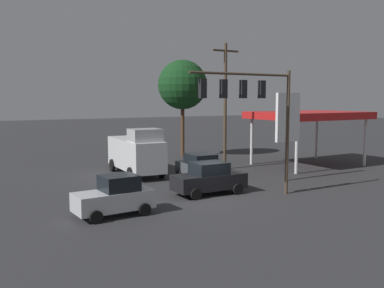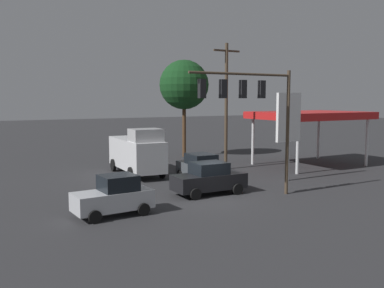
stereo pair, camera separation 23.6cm
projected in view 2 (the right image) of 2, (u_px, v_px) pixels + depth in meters
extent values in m
plane|color=#2D2D30|center=(209.00, 199.00, 24.42)|extent=(200.00, 200.00, 0.00)
cylinder|color=#473828|center=(287.00, 133.00, 25.27)|extent=(0.20, 0.20, 7.32)
cylinder|color=#473828|center=(242.00, 74.00, 23.27)|extent=(6.69, 0.14, 0.14)
cube|color=black|center=(262.00, 89.00, 24.02)|extent=(0.36, 0.28, 1.00)
sphere|color=#FF4141|center=(260.00, 84.00, 24.15)|extent=(0.22, 0.22, 0.22)
sphere|color=#392305|center=(260.00, 89.00, 24.18)|extent=(0.22, 0.22, 0.22)
sphere|color=black|center=(260.00, 95.00, 24.21)|extent=(0.22, 0.22, 0.22)
cube|color=black|center=(243.00, 89.00, 23.38)|extent=(0.36, 0.28, 1.00)
sphere|color=#FF4141|center=(241.00, 84.00, 23.51)|extent=(0.22, 0.22, 0.22)
sphere|color=#392305|center=(241.00, 89.00, 23.54)|extent=(0.22, 0.22, 0.22)
sphere|color=black|center=(241.00, 95.00, 23.57)|extent=(0.22, 0.22, 0.22)
cube|color=black|center=(223.00, 89.00, 22.74)|extent=(0.36, 0.28, 1.00)
sphere|color=#FF4141|center=(221.00, 83.00, 22.87)|extent=(0.22, 0.22, 0.22)
sphere|color=#392305|center=(221.00, 89.00, 22.90)|extent=(0.22, 0.22, 0.22)
sphere|color=black|center=(221.00, 95.00, 22.93)|extent=(0.22, 0.22, 0.22)
cube|color=black|center=(202.00, 89.00, 22.10)|extent=(0.36, 0.28, 1.00)
sphere|color=#FF4141|center=(200.00, 83.00, 22.23)|extent=(0.22, 0.22, 0.22)
sphere|color=#392305|center=(200.00, 89.00, 22.26)|extent=(0.22, 0.22, 0.22)
sphere|color=black|center=(200.00, 94.00, 22.30)|extent=(0.22, 0.22, 0.22)
cylinder|color=#473828|center=(226.00, 107.00, 34.14)|extent=(0.26, 0.26, 10.05)
cube|color=#473828|center=(227.00, 51.00, 33.67)|extent=(2.40, 0.14, 0.14)
cube|color=red|center=(310.00, 115.00, 36.28)|extent=(9.03, 6.68, 0.60)
cube|color=red|center=(283.00, 114.00, 39.19)|extent=(9.03, 0.06, 0.36)
cylinder|color=silver|center=(318.00, 138.00, 40.82)|extent=(0.24, 0.24, 3.99)
cylinder|color=silver|center=(253.00, 142.00, 36.98)|extent=(0.24, 0.24, 3.99)
cylinder|color=silver|center=(367.00, 143.00, 36.07)|extent=(0.24, 0.24, 3.99)
cylinder|color=silver|center=(298.00, 148.00, 32.24)|extent=(0.24, 0.24, 3.99)
cylinder|color=silver|center=(288.00, 137.00, 29.47)|extent=(0.24, 0.24, 6.09)
cube|color=white|center=(288.00, 117.00, 29.32)|extent=(2.00, 0.24, 3.36)
cube|color=black|center=(287.00, 117.00, 29.44)|extent=(1.40, 0.04, 1.18)
cube|color=silver|center=(136.00, 154.00, 32.06)|extent=(2.69, 6.92, 2.20)
cube|color=#BABABC|center=(146.00, 135.00, 30.02)|extent=(2.22, 1.92, 0.90)
cylinder|color=black|center=(162.00, 171.00, 30.72)|extent=(0.28, 0.97, 0.96)
cylinder|color=black|center=(131.00, 174.00, 29.69)|extent=(0.28, 0.97, 0.96)
cylinder|color=black|center=(141.00, 163.00, 34.66)|extent=(0.28, 0.97, 0.96)
cylinder|color=black|center=(113.00, 165.00, 33.63)|extent=(0.28, 0.97, 0.96)
cube|color=silver|center=(113.00, 200.00, 20.84)|extent=(3.89, 1.92, 0.90)
cube|color=black|center=(118.00, 183.00, 20.91)|extent=(1.79, 1.66, 0.76)
cylinder|color=black|center=(95.00, 217.00, 19.49)|extent=(0.63, 0.26, 0.62)
cylinder|color=black|center=(82.00, 209.00, 20.95)|extent=(0.63, 0.26, 0.62)
cylinder|color=black|center=(144.00, 209.00, 20.83)|extent=(0.63, 0.26, 0.62)
cylinder|color=black|center=(129.00, 202.00, 22.28)|extent=(0.63, 0.26, 0.62)
cube|color=#474C51|center=(201.00, 170.00, 29.37)|extent=(2.01, 4.48, 0.90)
cube|color=black|center=(201.00, 159.00, 29.29)|extent=(1.75, 2.08, 0.70)
cylinder|color=black|center=(223.00, 179.00, 28.56)|extent=(0.25, 0.67, 0.66)
cylinder|color=black|center=(199.00, 182.00, 27.74)|extent=(0.25, 0.67, 0.66)
cylinder|color=black|center=(203.00, 173.00, 31.10)|extent=(0.25, 0.67, 0.66)
cylinder|color=black|center=(180.00, 175.00, 30.28)|extent=(0.25, 0.67, 0.66)
cube|color=black|center=(209.00, 181.00, 25.48)|extent=(4.43, 1.88, 0.90)
cube|color=black|center=(209.00, 168.00, 25.39)|extent=(2.03, 1.69, 0.70)
cylinder|color=black|center=(195.00, 194.00, 24.04)|extent=(0.66, 0.23, 0.66)
cylinder|color=black|center=(181.00, 188.00, 25.65)|extent=(0.66, 0.23, 0.66)
cylinder|color=black|center=(238.00, 189.00, 25.40)|extent=(0.66, 0.23, 0.66)
cylinder|color=black|center=(221.00, 184.00, 27.01)|extent=(0.66, 0.23, 0.66)
cylinder|color=#4C331E|center=(184.00, 129.00, 41.93)|extent=(0.36, 0.36, 5.36)
sphere|color=#143D19|center=(184.00, 85.00, 41.47)|extent=(4.80, 4.80, 4.80)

